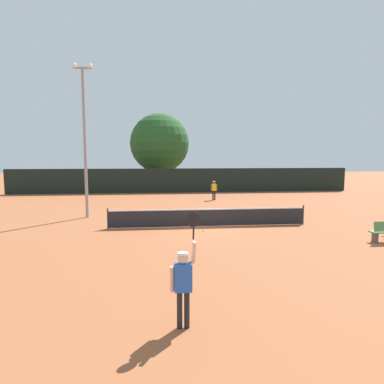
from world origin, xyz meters
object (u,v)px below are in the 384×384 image
object	(u,v)px
player_serving	(184,278)
light_pole	(85,132)
tennis_ball	(203,231)
player_receiving	(214,189)
parked_car_near	(113,180)
parked_car_mid	(153,181)
large_tree	(160,143)
parked_car_far	(197,180)

from	to	relation	value
player_serving	light_pole	size ratio (longest dim) A/B	0.28
player_serving	tennis_ball	bearing A→B (deg)	79.36
player_serving	player_receiving	world-z (taller)	player_serving
parked_car_near	parked_car_mid	bearing A→B (deg)	-21.15
large_tree	tennis_ball	bearing A→B (deg)	-85.43
player_receiving	player_serving	bearing A→B (deg)	78.44
large_tree	player_serving	bearing A→B (deg)	-89.67
parked_car_mid	light_pole	bearing A→B (deg)	-102.31
player_serving	large_tree	distance (m)	33.65
light_pole	tennis_ball	bearing A→B (deg)	-35.07
large_tree	parked_car_near	world-z (taller)	large_tree
large_tree	parked_car_far	size ratio (longest dim) A/B	1.99
parked_car_near	player_serving	bearing A→B (deg)	-76.93
parked_car_far	parked_car_near	bearing A→B (deg)	-175.96
tennis_ball	parked_car_far	xyz separation A→B (m)	(2.78, 25.94, 0.74)
player_serving	large_tree	bearing A→B (deg)	90.33
player_receiving	parked_car_mid	xyz separation A→B (m)	(-5.32, 12.54, -0.22)
parked_car_mid	parked_car_far	distance (m)	5.72
parked_car_near	parked_car_mid	world-z (taller)	same
player_serving	parked_car_mid	xyz separation A→B (m)	(-1.00, 33.65, -0.35)
large_tree	parked_car_mid	distance (m)	4.61
parked_car_near	tennis_ball	bearing A→B (deg)	-70.21
player_serving	tennis_ball	distance (m)	9.46
player_serving	parked_car_near	distance (m)	36.52
light_pole	large_tree	xyz separation A→B (m)	(4.67, 19.52, 0.12)
player_receiving	tennis_ball	distance (m)	12.19
player_receiving	parked_car_mid	size ratio (longest dim) A/B	0.38
parked_car_mid	parked_car_far	xyz separation A→B (m)	(5.52, 1.53, 0.00)
player_receiving	large_tree	size ratio (longest dim) A/B	0.18
player_serving	parked_car_near	size ratio (longest dim) A/B	0.59
player_serving	tennis_ball	xyz separation A→B (m)	(1.74, 9.24, -1.09)
light_pole	parked_car_near	bearing A→B (deg)	93.30
player_receiving	parked_car_far	distance (m)	14.07
tennis_ball	parked_car_mid	distance (m)	24.58
tennis_ball	parked_car_mid	size ratio (longest dim) A/B	0.02
parked_car_far	large_tree	bearing A→B (deg)	-150.72
tennis_ball	parked_car_mid	xyz separation A→B (m)	(-2.74, 24.42, 0.74)
large_tree	parked_car_near	bearing A→B (deg)	156.30
large_tree	parked_car_mid	bearing A→B (deg)	161.92
player_receiving	parked_car_far	size ratio (longest dim) A/B	0.37
tennis_ball	parked_car_near	xyz separation A→B (m)	(-7.87, 26.76, 0.74)
large_tree	parked_car_near	xyz separation A→B (m)	(-5.95, 2.61, -4.53)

